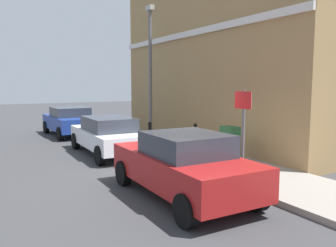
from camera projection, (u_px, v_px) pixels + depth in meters
ground at (172, 177)px, 9.64m from camera, size 80.00×80.00×0.00m
sidewalk at (143, 139)px, 15.78m from camera, size 2.43×30.00×0.15m
corner_building at (245, 56)px, 15.73m from camera, size 6.24×11.97×7.73m
car_red at (183, 164)px, 7.86m from camera, size 1.97×4.16×1.51m
car_white at (108, 135)px, 12.69m from camera, size 1.90×4.32×1.40m
car_blue at (70, 121)px, 17.36m from camera, size 2.06×4.04×1.43m
utility_cabinet at (230, 146)px, 10.63m from camera, size 0.46×0.61×1.15m
bollard_near_cabinet at (195, 137)px, 12.43m from camera, size 0.14×0.14×1.04m
bollard_far_kerb at (150, 134)px, 12.95m from camera, size 0.14×0.14×1.04m
street_sign at (243, 121)px, 8.69m from camera, size 0.08×0.60×2.30m
lamppost at (150, 67)px, 14.66m from camera, size 0.20×0.44×5.72m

